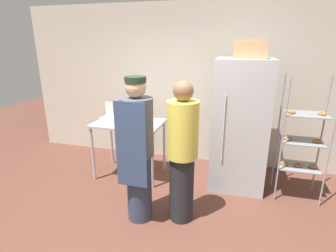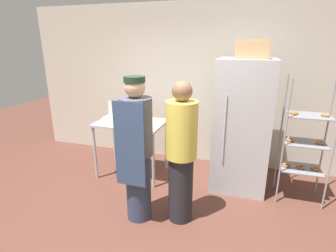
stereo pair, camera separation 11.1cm
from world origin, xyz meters
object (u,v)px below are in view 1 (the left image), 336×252
at_px(refrigerator, 240,125).
at_px(donut_box, 111,117).
at_px(cardboard_storage_box, 250,49).
at_px(blender_pitcher, 140,115).
at_px(person_customer, 182,153).
at_px(baking_rack, 302,141).
at_px(person_baker, 138,150).

relative_size(refrigerator, donut_box, 6.80).
height_order(donut_box, cardboard_storage_box, cardboard_storage_box).
bearing_deg(blender_pitcher, cardboard_storage_box, 2.80).
height_order(donut_box, person_customer, person_customer).
relative_size(baking_rack, blender_pitcher, 5.63).
bearing_deg(baking_rack, cardboard_storage_box, 175.95).
xyz_separation_m(baking_rack, person_customer, (-1.47, -0.93, 0.05)).
bearing_deg(baking_rack, refrigerator, 171.51).
xyz_separation_m(baking_rack, donut_box, (-2.86, 0.00, 0.13)).
distance_m(refrigerator, person_baker, 1.65).
bearing_deg(baking_rack, person_baker, -151.49).
height_order(baking_rack, blender_pitcher, baking_rack).
bearing_deg(person_customer, baking_rack, 32.53).
bearing_deg(cardboard_storage_box, person_baker, -136.48).
relative_size(blender_pitcher, person_customer, 0.18).
bearing_deg(donut_box, person_baker, -50.02).
relative_size(person_baker, person_customer, 1.02).
xyz_separation_m(donut_box, blender_pitcher, (0.53, -0.02, 0.09)).
xyz_separation_m(cardboard_storage_box, person_baker, (-1.18, -1.12, -1.11)).
bearing_deg(refrigerator, person_baker, -133.65).
bearing_deg(blender_pitcher, person_customer, -46.30).
bearing_deg(donut_box, refrigerator, 3.41).
xyz_separation_m(baking_rack, blender_pitcher, (-2.34, -0.02, 0.22)).
height_order(cardboard_storage_box, person_baker, cardboard_storage_box).
xyz_separation_m(refrigerator, cardboard_storage_box, (0.05, -0.07, 1.07)).
height_order(person_baker, person_customer, person_baker).
distance_m(baking_rack, person_baker, 2.24).
distance_m(refrigerator, person_customer, 1.24).
xyz_separation_m(cardboard_storage_box, person_customer, (-0.68, -0.99, -1.15)).
bearing_deg(blender_pitcher, donut_box, 177.50).
bearing_deg(person_baker, donut_box, 129.98).
distance_m(cardboard_storage_box, person_customer, 1.66).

